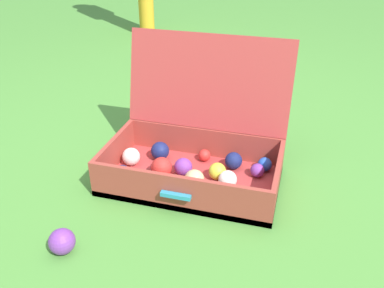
% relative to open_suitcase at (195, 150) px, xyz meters
% --- Properties ---
extents(ground_plane, '(16.00, 16.00, 0.00)m').
position_rel_open_suitcase_xyz_m(ground_plane, '(0.04, -0.09, -0.12)').
color(ground_plane, '#4C8C38').
extents(open_suitcase, '(0.68, 0.51, 0.53)m').
position_rel_open_suitcase_xyz_m(open_suitcase, '(0.00, 0.00, 0.00)').
color(open_suitcase, '#B23838').
rests_on(open_suitcase, ground).
extents(stray_ball_on_grass, '(0.08, 0.08, 0.08)m').
position_rel_open_suitcase_xyz_m(stray_ball_on_grass, '(-0.28, -0.54, -0.07)').
color(stray_ball_on_grass, purple).
rests_on(stray_ball_on_grass, ground).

